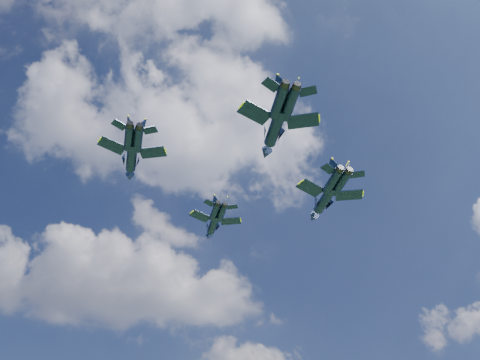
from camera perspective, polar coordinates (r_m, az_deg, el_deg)
name	(u,v)px	position (r m, az deg, el deg)	size (l,w,h in m)	color
jet_lead	(213,225)	(98.57, -3.29, -5.44)	(10.96, 14.27, 3.38)	black
jet_left	(132,158)	(83.12, -13.08, 2.60)	(11.70, 15.13, 3.60)	black
jet_right	(324,200)	(93.26, 10.22, -2.43)	(13.66, 17.80, 4.22)	black
jet_slot	(274,129)	(74.02, 4.22, 6.18)	(13.10, 16.83, 4.02)	black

